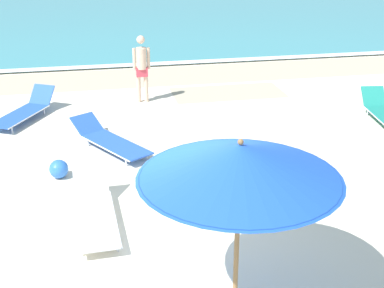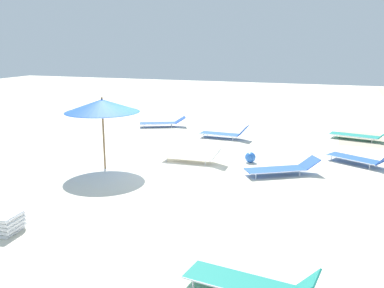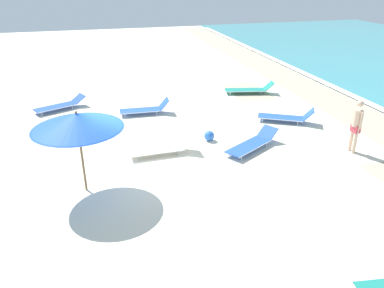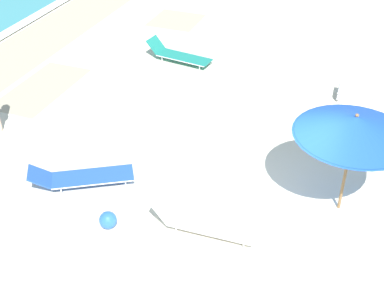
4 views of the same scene
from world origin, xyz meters
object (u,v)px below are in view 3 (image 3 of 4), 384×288
at_px(beach_ball, 209,136).
at_px(sun_lounger_near_water_right, 286,117).
at_px(sun_lounger_under_umbrella, 145,109).
at_px(beach_umbrella, 77,121).
at_px(sun_lounger_mid_beach_pair_a, 163,148).
at_px(sun_lounger_mid_beach_solo, 60,105).
at_px(sun_lounger_near_water_left, 252,143).
at_px(sun_lounger_beside_umbrella, 250,89).
at_px(beachgoer_wading_adult, 356,123).

bearing_deg(beach_ball, sun_lounger_near_water_right, 104.79).
height_order(sun_lounger_under_umbrella, beach_ball, sun_lounger_under_umbrella).
height_order(beach_umbrella, sun_lounger_mid_beach_pair_a, beach_umbrella).
xyz_separation_m(sun_lounger_mid_beach_solo, beach_ball, (4.70, 5.18, -0.03)).
bearing_deg(sun_lounger_near_water_right, sun_lounger_near_water_left, -21.07).
bearing_deg(sun_lounger_near_water_left, beach_ball, -161.45).
relative_size(sun_lounger_beside_umbrella, sun_lounger_mid_beach_pair_a, 1.13).
distance_m(beach_umbrella, sun_lounger_beside_umbrella, 10.58).
xyz_separation_m(sun_lounger_near_water_left, sun_lounger_mid_beach_pair_a, (-0.41, -2.95, 0.02)).
relative_size(sun_lounger_beside_umbrella, sun_lounger_near_water_right, 1.12).
bearing_deg(sun_lounger_beside_umbrella, beach_ball, -24.13).
distance_m(sun_lounger_under_umbrella, sun_lounger_mid_beach_solo, 3.73).
relative_size(beach_umbrella, beachgoer_wading_adult, 1.31).
height_order(sun_lounger_mid_beach_solo, beach_ball, sun_lounger_mid_beach_solo).
height_order(sun_lounger_beside_umbrella, beach_ball, sun_lounger_beside_umbrella).
xyz_separation_m(sun_lounger_beside_umbrella, sun_lounger_near_water_right, (3.85, -0.10, 0.01)).
bearing_deg(sun_lounger_mid_beach_solo, sun_lounger_near_water_left, 23.00).
distance_m(sun_lounger_near_water_left, beachgoer_wading_adult, 3.34).
xyz_separation_m(beach_umbrella, beach_ball, (-2.23, 4.20, -1.83)).
bearing_deg(sun_lounger_mid_beach_solo, sun_lounger_under_umbrella, 41.94).
relative_size(sun_lounger_under_umbrella, sun_lounger_mid_beach_pair_a, 0.97).
height_order(sun_lounger_mid_beach_pair_a, beachgoer_wading_adult, beachgoer_wading_adult).
bearing_deg(sun_lounger_near_water_left, sun_lounger_near_water_right, 99.40).
distance_m(sun_lounger_beside_umbrella, sun_lounger_mid_beach_solo, 8.72).
xyz_separation_m(beach_umbrella, sun_lounger_near_water_right, (-3.14, 7.64, -1.79)).
bearing_deg(beach_umbrella, sun_lounger_beside_umbrella, 132.10).
bearing_deg(sun_lounger_beside_umbrella, sun_lounger_under_umbrella, -61.48).
relative_size(sun_lounger_under_umbrella, beachgoer_wading_adult, 1.15).
relative_size(sun_lounger_beside_umbrella, sun_lounger_mid_beach_solo, 1.08).
bearing_deg(sun_lounger_beside_umbrella, sun_lounger_near_water_left, -9.69).
bearing_deg(sun_lounger_beside_umbrella, sun_lounger_mid_beach_solo, -77.08).
xyz_separation_m(beach_umbrella, beachgoer_wading_adult, (-0.17, 8.45, -1.00)).
relative_size(sun_lounger_near_water_left, sun_lounger_mid_beach_solo, 1.01).
distance_m(sun_lounger_near_water_right, sun_lounger_mid_beach_pair_a, 5.43).
bearing_deg(sun_lounger_mid_beach_pair_a, beach_umbrella, -58.44).
bearing_deg(sun_lounger_mid_beach_solo, sun_lounger_beside_umbrella, 65.32).
distance_m(sun_lounger_mid_beach_solo, beachgoer_wading_adult, 11.63).
bearing_deg(sun_lounger_beside_umbrella, sun_lounger_mid_beach_pair_a, -32.18).
bearing_deg(beachgoer_wading_adult, sun_lounger_mid_beach_solo, -125.01).
relative_size(sun_lounger_near_water_right, beachgoer_wading_adult, 1.20).
xyz_separation_m(sun_lounger_near_water_right, beach_ball, (0.91, -3.45, -0.04)).
distance_m(sun_lounger_under_umbrella, sun_lounger_near_water_right, 5.69).
height_order(beach_umbrella, beach_ball, beach_umbrella).
bearing_deg(sun_lounger_beside_umbrella, beach_umbrella, -35.40).
bearing_deg(sun_lounger_near_water_right, sun_lounger_mid_beach_pair_a, -45.24).
distance_m(sun_lounger_beside_umbrella, beachgoer_wading_adult, 6.90).
bearing_deg(beach_umbrella, sun_lounger_under_umbrella, 155.88).
xyz_separation_m(sun_lounger_under_umbrella, beachgoer_wading_adult, (5.30, 6.00, 0.78)).
height_order(sun_lounger_mid_beach_solo, beachgoer_wading_adult, beachgoer_wading_adult).
height_order(sun_lounger_near_water_left, beachgoer_wading_adult, beachgoer_wading_adult).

